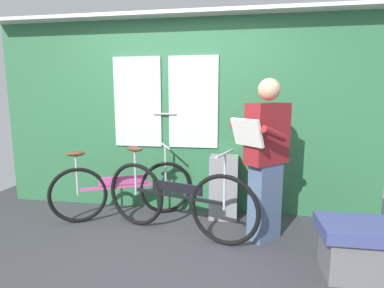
{
  "coord_description": "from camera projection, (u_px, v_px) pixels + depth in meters",
  "views": [
    {
      "loc": [
        0.71,
        -2.34,
        1.44
      ],
      "look_at": [
        0.21,
        0.77,
        0.93
      ],
      "focal_mm": 28.03,
      "sensor_mm": 36.0,
      "label": 1
    }
  ],
  "objects": [
    {
      "name": "bicycle_leaning_behind",
      "position": [
        176.0,
        199.0,
        3.1
      ],
      "size": [
        1.68,
        0.65,
        0.92
      ],
      "rotation": [
        0.0,
        0.0,
        -0.31
      ],
      "color": "black",
      "rests_on": "ground_plane"
    },
    {
      "name": "bench_seat_corner",
      "position": [
        364.0,
        249.0,
        2.37
      ],
      "size": [
        0.7,
        0.44,
        0.45
      ],
      "color": "#3D477F",
      "rests_on": "ground_plane"
    },
    {
      "name": "ground_plane",
      "position": [
        154.0,
        264.0,
        2.62
      ],
      "size": [
        5.73,
        4.23,
        0.04
      ],
      "primitive_type": "cube",
      "color": "#38383D"
    },
    {
      "name": "trash_bin_by_wall",
      "position": [
        224.0,
        187.0,
        3.54
      ],
      "size": [
        0.32,
        0.28,
        0.74
      ],
      "primitive_type": "cube",
      "color": "gray",
      "rests_on": "ground_plane"
    },
    {
      "name": "passenger_reading_newspaper",
      "position": [
        266.0,
        157.0,
        2.93
      ],
      "size": [
        0.6,
        0.6,
        1.6
      ],
      "rotation": [
        0.0,
        0.0,
        3.91
      ],
      "color": "slate",
      "rests_on": "ground_plane"
    },
    {
      "name": "train_door_wall",
      "position": [
        181.0,
        112.0,
        3.7
      ],
      "size": [
        4.73,
        0.28,
        2.38
      ],
      "color": "#2D6B42",
      "rests_on": "ground_plane"
    },
    {
      "name": "bicycle_near_door",
      "position": [
        123.0,
        189.0,
        3.53
      ],
      "size": [
        1.51,
        0.8,
        0.86
      ],
      "rotation": [
        0.0,
        0.0,
        0.45
      ],
      "color": "black",
      "rests_on": "ground_plane"
    }
  ]
}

